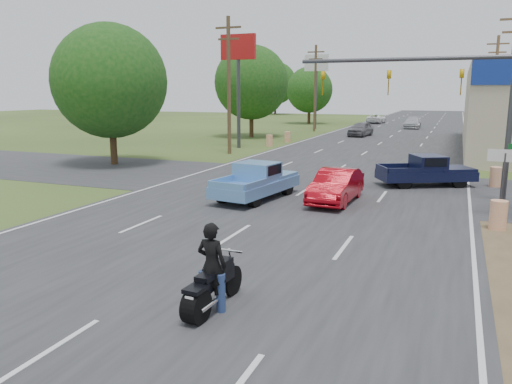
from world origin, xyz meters
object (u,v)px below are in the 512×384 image
at_px(distant_car_grey, 361,129).
at_px(distant_car_white, 376,119).
at_px(motorcycle, 211,289).
at_px(blue_pickup, 258,180).
at_px(navy_pickup, 428,170).
at_px(red_convertible, 336,186).
at_px(rider, 212,269).
at_px(distant_car_silver, 412,123).

height_order(distant_car_grey, distant_car_white, distant_car_grey).
bearing_deg(distant_car_grey, motorcycle, -76.21).
relative_size(blue_pickup, navy_pickup, 1.03).
distance_m(red_convertible, distant_car_white, 57.02).
xyz_separation_m(motorcycle, rider, (0.00, 0.06, 0.41)).
height_order(navy_pickup, distant_car_white, navy_pickup).
bearing_deg(navy_pickup, rider, -38.85).
distance_m(motorcycle, distant_car_grey, 44.90).
relative_size(red_convertible, distant_car_white, 0.86).
xyz_separation_m(red_convertible, rider, (0.01, -11.50, 0.22)).
bearing_deg(distant_car_grey, blue_pickup, -79.82).
bearing_deg(distant_car_white, rider, 97.55).
distance_m(red_convertible, rider, 11.50).
bearing_deg(motorcycle, distant_car_grey, 99.77).
distance_m(motorcycle, distant_car_silver, 59.02).
bearing_deg(navy_pickup, distant_car_grey, 169.18).
xyz_separation_m(rider, blue_pickup, (-3.38, 11.02, -0.11)).
bearing_deg(blue_pickup, rider, -64.36).
distance_m(red_convertible, navy_pickup, 6.45).
bearing_deg(blue_pickup, distant_car_white, 102.21).
bearing_deg(navy_pickup, motorcycle, -38.82).
height_order(red_convertible, rider, rider).
xyz_separation_m(navy_pickup, distant_car_grey, (-8.37, 27.56, -0.01)).
distance_m(motorcycle, distant_car_white, 68.51).
bearing_deg(motorcycle, distant_car_white, 99.20).
xyz_separation_m(rider, distant_car_white, (-6.99, 68.09, -0.24)).
distance_m(distant_car_grey, distant_car_white, 23.61).
bearing_deg(distant_car_grey, navy_pickup, -65.73).
bearing_deg(distant_car_silver, distant_car_white, 122.16).
height_order(distant_car_silver, distant_car_white, distant_car_silver).
bearing_deg(motorcycle, distant_car_silver, 94.31).
xyz_separation_m(red_convertible, blue_pickup, (-3.37, -0.48, 0.11)).
bearing_deg(rider, navy_pickup, -97.79).
height_order(red_convertible, motorcycle, red_convertible).
height_order(blue_pickup, distant_car_grey, blue_pickup).
xyz_separation_m(motorcycle, distant_car_grey, (-5.02, 44.62, 0.25)).
bearing_deg(red_convertible, distant_car_grey, 100.64).
bearing_deg(red_convertible, motorcycle, -87.93).
xyz_separation_m(distant_car_silver, distant_car_white, (-6.00, 9.14, -0.05)).
height_order(navy_pickup, distant_car_grey, navy_pickup).
distance_m(motorcycle, blue_pickup, 11.59).
height_order(red_convertible, blue_pickup, blue_pickup).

